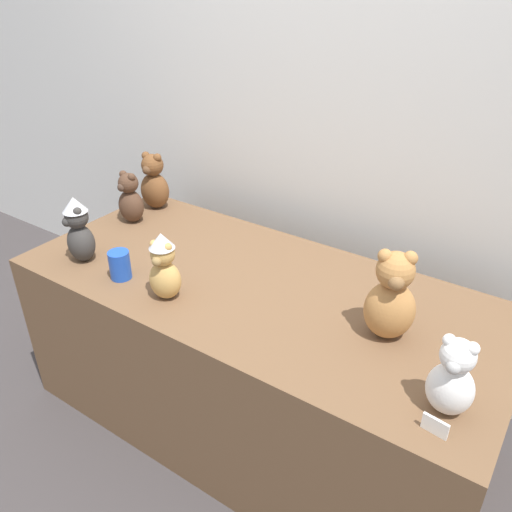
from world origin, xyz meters
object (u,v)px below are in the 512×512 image
teddy_bear_caramel (391,298)px  party_cup_blue (120,265)px  teddy_bear_snow (452,379)px  teddy_bear_cocoa (130,199)px  teddy_bear_honey (163,267)px  teddy_bear_charcoal (79,230)px  teddy_bear_chestnut (154,183)px  display_table (256,356)px

teddy_bear_caramel → party_cup_blue: bearing=169.1°
teddy_bear_snow → teddy_bear_cocoa: 1.58m
teddy_bear_honey → teddy_bear_charcoal: bearing=164.3°
teddy_bear_honey → teddy_bear_charcoal: (-0.46, 0.01, 0.01)m
teddy_bear_chestnut → teddy_bear_charcoal: (0.11, -0.54, 0.00)m
teddy_bear_snow → teddy_bear_chestnut: bearing=160.2°
teddy_bear_charcoal → teddy_bear_snow: (1.45, 0.01, -0.02)m
teddy_bear_caramel → teddy_bear_snow: 0.33m
display_table → teddy_bear_charcoal: teddy_bear_charcoal is taller
teddy_bear_honey → teddy_bear_cocoa: (-0.55, 0.38, -0.01)m
teddy_bear_honey → teddy_bear_chestnut: 0.79m
teddy_bear_charcoal → party_cup_blue: bearing=15.7°
teddy_bear_charcoal → teddy_bear_cocoa: 0.37m
teddy_bear_chestnut → teddy_bear_honey: bearing=-52.7°
teddy_bear_cocoa → party_cup_blue: (0.32, -0.37, -0.06)m
display_table → teddy_bear_snow: bearing=-16.7°
teddy_bear_snow → party_cup_blue: teddy_bear_snow is taller
display_table → teddy_bear_chestnut: size_ratio=6.72×
teddy_bear_snow → teddy_bear_honey: bearing=-179.8°
display_table → teddy_bear_chestnut: 0.97m
display_table → party_cup_blue: bearing=-151.2°
display_table → party_cup_blue: (-0.45, -0.25, 0.41)m
teddy_bear_charcoal → teddy_bear_cocoa: teddy_bear_charcoal is taller
teddy_bear_chestnut → teddy_bear_charcoal: 0.55m
teddy_bear_snow → teddy_bear_cocoa: size_ratio=1.01×
teddy_bear_charcoal → party_cup_blue: (0.23, -0.01, -0.08)m
teddy_bear_caramel → teddy_bear_charcoal: bearing=166.3°
display_table → teddy_bear_cocoa: 0.91m
teddy_bear_honey → teddy_bear_caramel: teddy_bear_caramel is taller
party_cup_blue → teddy_bear_chestnut: bearing=121.9°
display_table → teddy_bear_honey: size_ratio=7.20×
teddy_bear_caramel → teddy_bear_snow: bearing=-64.5°
display_table → teddy_bear_chestnut: teddy_bear_chestnut is taller
teddy_bear_caramel → party_cup_blue: (-0.97, -0.23, -0.09)m
teddy_bear_honey → teddy_bear_chestnut: teddy_bear_chestnut is taller
teddy_bear_caramel → teddy_bear_cocoa: (-1.29, 0.14, -0.03)m
teddy_bear_honey → teddy_bear_caramel: bearing=3.9°
display_table → teddy_bear_snow: (0.77, -0.23, 0.46)m
teddy_bear_chestnut → party_cup_blue: (0.34, -0.54, -0.07)m
display_table → teddy_bear_snow: teddy_bear_snow is taller
teddy_bear_chestnut → teddy_bear_caramel: bearing=-22.2°
display_table → teddy_bear_honey: teddy_bear_honey is taller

